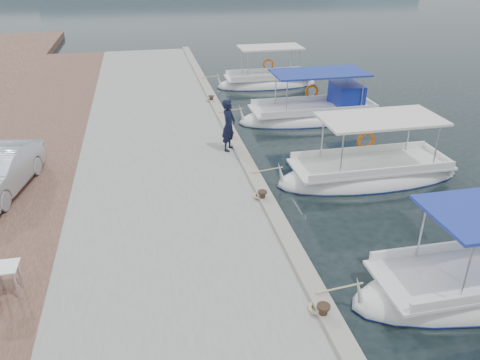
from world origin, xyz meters
name	(u,v)px	position (x,y,z in m)	size (l,w,h in m)	color
ground	(287,241)	(0.00, 0.00, 0.00)	(400.00, 400.00, 0.00)	black
concrete_quay	(166,167)	(-3.00, 5.00, 0.25)	(6.00, 40.00, 0.50)	gray
quay_curb	(242,153)	(-0.22, 5.00, 0.56)	(0.44, 40.00, 0.12)	gray
cobblestone_strip	(16,180)	(-8.00, 5.00, 0.25)	(4.00, 40.00, 0.50)	brown
fishing_caique_c	(369,175)	(3.92, 3.15, 0.12)	(6.67, 2.31, 2.83)	white
fishing_caique_d	(315,115)	(4.25, 9.51, 0.19)	(7.11, 2.42, 2.83)	white
fishing_caique_e	(267,84)	(3.54, 15.60, 0.13)	(5.89, 2.06, 2.83)	white
mooring_bollards	(262,195)	(-0.35, 1.50, 0.69)	(0.28, 20.28, 0.33)	black
fisherman	(229,125)	(-0.60, 5.56, 1.46)	(0.70, 0.46, 1.92)	black
folding_table	(6,274)	(-6.75, -1.39, 1.02)	(0.55, 0.55, 0.73)	silver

